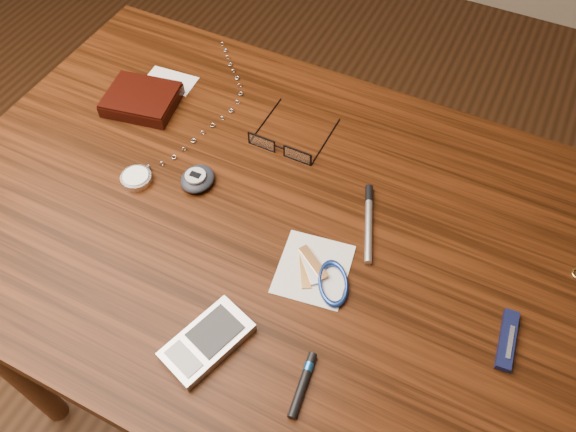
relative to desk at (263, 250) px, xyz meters
The scene contains 11 objects.
ground 0.65m from the desk, ahead, with size 3.80×3.80×0.00m, color #472814.
desk is the anchor object (origin of this frame).
wallet_and_card 0.34m from the desk, 157.92° to the left, with size 0.14×0.16×0.03m.
eyeglasses 0.17m from the desk, 102.38° to the left, with size 0.12×0.12×0.03m.
pocket_watch 0.23m from the desk, behind, with size 0.12×0.38×0.02m.
pda_phone 0.24m from the desk, 80.07° to the right, with size 0.10×0.13×0.02m.
pedometer 0.16m from the desk, behind, with size 0.05×0.06×0.02m.
notepad_keys 0.18m from the desk, 24.25° to the right, with size 0.13×0.12×0.01m.
pocket_knife 0.40m from the desk, ahead, with size 0.03×0.09×0.01m.
silver_pen 0.20m from the desk, 22.59° to the left, with size 0.06×0.13×0.01m.
black_blue_pen 0.29m from the desk, 50.62° to the right, with size 0.02×0.08×0.01m.
Camera 1 is at (0.26, -0.43, 1.43)m, focal length 35.00 mm.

